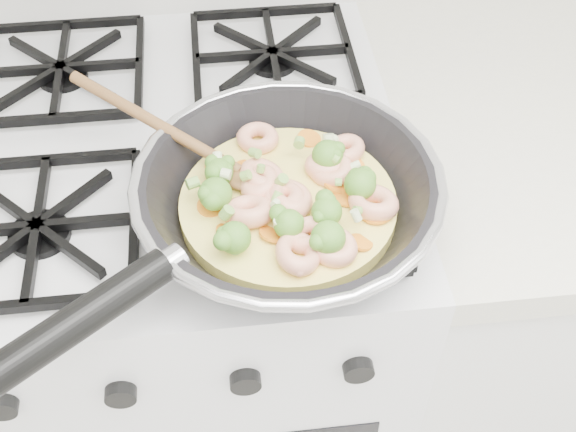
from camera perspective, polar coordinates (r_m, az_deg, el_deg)
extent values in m
cube|color=white|center=(1.32, -6.76, -8.92)|extent=(0.60, 0.60, 0.90)
cube|color=black|center=(0.97, -9.14, 6.30)|extent=(0.56, 0.56, 0.02)
torus|color=silver|center=(0.79, 0.00, 2.73)|extent=(0.34, 0.34, 0.01)
cylinder|color=black|center=(0.70, -15.93, -7.82)|extent=(0.18, 0.14, 0.04)
cylinder|color=#FFF06E|center=(0.82, 0.00, 0.79)|extent=(0.24, 0.24, 0.02)
ellipsoid|color=brown|center=(0.82, -3.01, 3.01)|extent=(0.07, 0.07, 0.02)
cylinder|color=brown|center=(0.87, -10.26, 7.12)|extent=(0.20, 0.15, 0.06)
torus|color=#F4B390|center=(0.76, 3.49, -2.36)|extent=(0.08, 0.08, 0.03)
torus|color=#F4B390|center=(0.75, 0.77, -2.91)|extent=(0.06, 0.06, 0.03)
torus|color=#F4B390|center=(0.80, 6.61, 1.03)|extent=(0.08, 0.08, 0.03)
torus|color=#F4B390|center=(0.87, -2.35, 6.03)|extent=(0.06, 0.07, 0.03)
torus|color=#F4B390|center=(0.86, 4.43, 5.12)|extent=(0.07, 0.07, 0.02)
torus|color=#F4B390|center=(0.84, 2.94, 3.91)|extent=(0.05, 0.06, 0.02)
torus|color=#F4B390|center=(0.82, -2.00, 3.03)|extent=(0.08, 0.08, 0.03)
torus|color=#F4B390|center=(0.77, 1.55, -1.48)|extent=(0.06, 0.06, 0.02)
torus|color=#F4B390|center=(0.80, 0.16, 1.26)|extent=(0.06, 0.06, 0.03)
torus|color=#F4B390|center=(0.80, -0.31, 1.31)|extent=(0.07, 0.07, 0.02)
torus|color=#F4B390|center=(0.79, -3.04, 0.36)|extent=(0.07, 0.07, 0.03)
torus|color=#F4B390|center=(0.82, -2.20, 2.51)|extent=(0.07, 0.06, 0.03)
torus|color=#F4B390|center=(0.83, 3.34, 3.60)|extent=(0.08, 0.08, 0.03)
ellipsoid|color=#5E9B32|center=(0.82, -5.35, 3.39)|extent=(0.04, 0.04, 0.03)
ellipsoid|color=#5E9B32|center=(0.76, 0.05, -0.62)|extent=(0.04, 0.04, 0.03)
ellipsoid|color=#5E9B32|center=(0.77, 3.01, 0.34)|extent=(0.04, 0.04, 0.03)
ellipsoid|color=#5E9B32|center=(0.83, 3.08, 4.68)|extent=(0.05, 0.05, 0.04)
ellipsoid|color=#5E9B32|center=(0.75, -4.14, -1.67)|extent=(0.04, 0.04, 0.03)
ellipsoid|color=#5E9B32|center=(0.79, -5.62, 1.71)|extent=(0.05, 0.05, 0.04)
ellipsoid|color=#5E9B32|center=(0.75, 3.12, -1.69)|extent=(0.05, 0.05, 0.04)
ellipsoid|color=#5E9B32|center=(0.80, 5.58, 2.46)|extent=(0.05, 0.05, 0.04)
cylinder|color=orange|center=(0.87, 3.41, 5.15)|extent=(0.04, 0.04, 0.01)
cylinder|color=orange|center=(0.81, -5.96, 0.78)|extent=(0.04, 0.04, 0.01)
cylinder|color=orange|center=(0.85, 3.16, 4.14)|extent=(0.04, 0.04, 0.01)
cylinder|color=orange|center=(0.85, -5.56, 3.82)|extent=(0.04, 0.04, 0.00)
cylinder|color=orange|center=(0.78, -4.33, -1.09)|extent=(0.05, 0.05, 0.01)
cylinder|color=orange|center=(0.85, 4.93, 3.63)|extent=(0.03, 0.03, 0.01)
cylinder|color=orange|center=(0.88, 1.65, 6.00)|extent=(0.04, 0.04, 0.01)
cylinder|color=orange|center=(0.82, 0.01, 1.78)|extent=(0.04, 0.04, 0.01)
cylinder|color=orange|center=(0.77, 3.13, -2.27)|extent=(0.03, 0.03, 0.01)
cylinder|color=orange|center=(0.83, 3.76, 2.46)|extent=(0.04, 0.04, 0.01)
cylinder|color=orange|center=(0.85, -3.03, 3.79)|extent=(0.04, 0.04, 0.01)
cylinder|color=orange|center=(0.77, 5.60, -2.03)|extent=(0.03, 0.03, 0.01)
cylinder|color=orange|center=(0.78, -1.10, -1.40)|extent=(0.04, 0.04, 0.01)
cylinder|color=orange|center=(0.82, 4.65, 1.52)|extent=(0.05, 0.05, 0.00)
cylinder|color=orange|center=(0.80, 6.84, 0.12)|extent=(0.04, 0.04, 0.01)
cylinder|color=orange|center=(0.84, -4.11, 3.25)|extent=(0.03, 0.03, 0.01)
cylinder|color=beige|center=(0.76, 5.27, 0.05)|extent=(0.01, 0.01, 0.01)
cylinder|color=beige|center=(0.82, -5.47, 4.58)|extent=(0.01, 0.01, 0.01)
cylinder|color=#7BAF46|center=(0.80, -7.38, 2.54)|extent=(0.01, 0.01, 0.01)
cylinder|color=beige|center=(0.86, 3.51, 5.87)|extent=(0.01, 0.01, 0.01)
cylinder|color=#7BAF46|center=(0.82, 3.63, 4.48)|extent=(0.01, 0.01, 0.01)
cylinder|color=beige|center=(0.80, -4.81, 3.25)|extent=(0.01, 0.01, 0.01)
cylinder|color=#7BAF46|center=(0.80, -0.50, 2.76)|extent=(0.01, 0.01, 0.01)
cylinder|color=beige|center=(0.83, 5.16, 3.87)|extent=(0.01, 0.01, 0.01)
cylinder|color=beige|center=(0.75, 2.03, -2.20)|extent=(0.01, 0.01, 0.01)
cylinder|color=#7BAF46|center=(0.77, -2.78, 0.06)|extent=(0.01, 0.01, 0.01)
cylinder|color=#7BAF46|center=(0.84, 0.87, 5.67)|extent=(0.01, 0.01, 0.01)
cylinder|color=#7BAF46|center=(0.78, 5.37, 0.43)|extent=(0.01, 0.01, 0.01)
cylinder|color=#7BAF46|center=(0.81, -2.12, 3.69)|extent=(0.01, 0.01, 0.01)
cylinder|color=beige|center=(0.77, -0.98, 0.96)|extent=(0.01, 0.01, 0.01)
cylinder|color=#7BAF46|center=(0.77, -4.76, 0.24)|extent=(0.01, 0.01, 0.01)
cylinder|color=beige|center=(0.85, 3.13, 6.04)|extent=(0.01, 0.01, 0.01)
cylinder|color=#7BAF46|center=(0.83, -2.57, 4.88)|extent=(0.01, 0.01, 0.01)
cylinder|color=#7BAF46|center=(0.79, -0.87, 1.48)|extent=(0.01, 0.01, 0.01)
cylinder|color=beige|center=(0.76, -0.71, -0.61)|extent=(0.01, 0.01, 0.01)
cylinder|color=#7BAF46|center=(0.80, -3.26, 3.14)|extent=(0.01, 0.01, 0.01)
cylinder|color=#7BAF46|center=(0.80, -6.34, 2.04)|extent=(0.01, 0.01, 0.01)
cylinder|color=#7BAF46|center=(0.79, 3.90, 2.63)|extent=(0.01, 0.01, 0.01)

